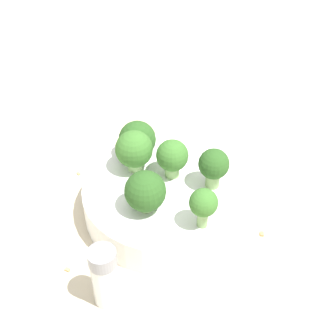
{
  "coord_description": "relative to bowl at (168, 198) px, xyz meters",
  "views": [
    {
      "loc": [
        0.44,
        0.12,
        0.47
      ],
      "look_at": [
        0.0,
        0.0,
        0.08
      ],
      "focal_mm": 50.0,
      "sensor_mm": 36.0,
      "label": 1
    }
  ],
  "objects": [
    {
      "name": "ground_plane",
      "position": [
        0.0,
        0.0,
        -0.02
      ],
      "size": [
        3.0,
        3.0,
        0.0
      ],
      "primitive_type": "plane",
      "color": "beige"
    },
    {
      "name": "bowl",
      "position": [
        0.0,
        0.0,
        0.0
      ],
      "size": [
        0.23,
        0.23,
        0.05
      ],
      "primitive_type": "cylinder",
      "color": "white",
      "rests_on": "ground_plane"
    },
    {
      "name": "broccoli_floret_0",
      "position": [
        -0.05,
        -0.06,
        0.05
      ],
      "size": [
        0.05,
        0.05,
        0.05
      ],
      "color": "#84AD66",
      "rests_on": "bowl"
    },
    {
      "name": "broccoli_floret_1",
      "position": [
        0.06,
        0.06,
        0.06
      ],
      "size": [
        0.03,
        0.03,
        0.05
      ],
      "color": "#7A9E5B",
      "rests_on": "bowl"
    },
    {
      "name": "broccoli_floret_2",
      "position": [
        -0.02,
        0.06,
        0.06
      ],
      "size": [
        0.04,
        0.04,
        0.06
      ],
      "color": "#7A9E5B",
      "rests_on": "bowl"
    },
    {
      "name": "broccoli_floret_3",
      "position": [
        -0.02,
        -0.05,
        0.06
      ],
      "size": [
        0.05,
        0.05,
        0.06
      ],
      "color": "#8EB770",
      "rests_on": "bowl"
    },
    {
      "name": "broccoli_floret_4",
      "position": [
        0.05,
        -0.02,
        0.05
      ],
      "size": [
        0.05,
        0.05,
        0.06
      ],
      "color": "#8EB770",
      "rests_on": "bowl"
    },
    {
      "name": "broccoli_floret_5",
      "position": [
        -0.02,
        0.0,
        0.05
      ],
      "size": [
        0.04,
        0.04,
        0.06
      ],
      "color": "#84AD66",
      "rests_on": "bowl"
    },
    {
      "name": "pepper_shaker",
      "position": [
        0.16,
        -0.03,
        0.02
      ],
      "size": [
        0.03,
        0.03,
        0.08
      ],
      "color": "silver",
      "rests_on": "ground_plane"
    },
    {
      "name": "almond_crumb_0",
      "position": [
        0.01,
        0.13,
        -0.02
      ],
      "size": [
        0.01,
        0.01,
        0.01
      ],
      "primitive_type": "cube",
      "rotation": [
        0.0,
        0.0,
        3.31
      ],
      "color": "#AD7F4C",
      "rests_on": "ground_plane"
    },
    {
      "name": "almond_crumb_1",
      "position": [
        0.13,
        -0.09,
        -0.02
      ],
      "size": [
        0.01,
        0.01,
        0.01
      ],
      "primitive_type": "cube",
      "rotation": [
        0.0,
        0.0,
        4.54
      ],
      "color": "tan",
      "rests_on": "ground_plane"
    },
    {
      "name": "almond_crumb_2",
      "position": [
        -0.14,
        -0.08,
        -0.02
      ],
      "size": [
        0.01,
        0.01,
        0.01
      ],
      "primitive_type": "cube",
      "rotation": [
        0.0,
        0.0,
        2.81
      ],
      "color": "#AD7F4C",
      "rests_on": "ground_plane"
    },
    {
      "name": "almond_crumb_3",
      "position": [
        -0.04,
        -0.15,
        -0.02
      ],
      "size": [
        0.01,
        0.01,
        0.01
      ],
      "primitive_type": "cube",
      "rotation": [
        0.0,
        0.0,
        4.14
      ],
      "color": "tan",
      "rests_on": "ground_plane"
    }
  ]
}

